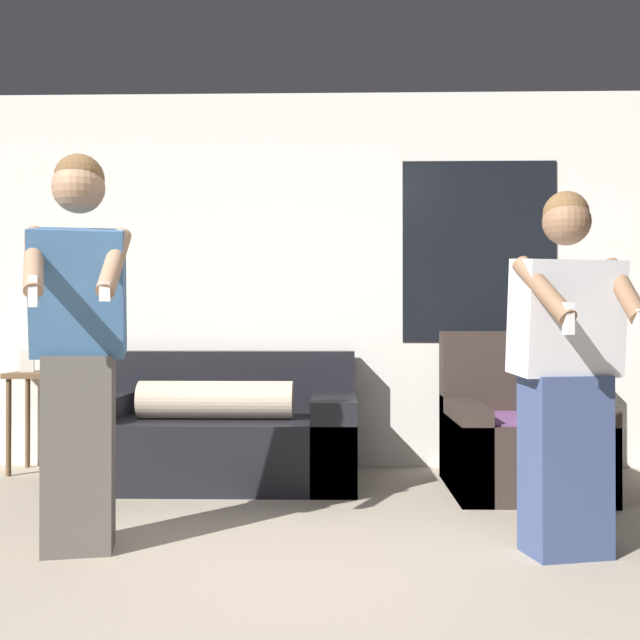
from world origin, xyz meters
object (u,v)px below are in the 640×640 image
object	(u,v)px
couch	(220,435)
person_left	(79,346)
person_right	(566,374)
armchair	(519,439)
side_table	(43,392)

from	to	relation	value
couch	person_left	bearing A→B (deg)	-104.04
person_left	person_right	size ratio (longest dim) A/B	1.11
couch	armchair	size ratio (longest dim) A/B	1.81
couch	side_table	bearing A→B (deg)	168.13
armchair	person_right	xyz separation A→B (m)	(-0.11, -1.33, 0.49)
armchair	side_table	xyz separation A→B (m)	(-3.18, 0.50, 0.24)
armchair	person_right	distance (m)	1.42
couch	person_right	size ratio (longest dim) A/B	1.10
couch	person_right	bearing A→B (deg)	-41.14
couch	armchair	bearing A→B (deg)	-6.95
armchair	person_left	distance (m)	2.72
side_table	person_left	size ratio (longest dim) A/B	0.47
armchair	person_right	world-z (taller)	person_right
couch	person_left	xyz separation A→B (m)	(-0.39, -1.56, 0.63)
side_table	person_right	bearing A→B (deg)	-30.80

